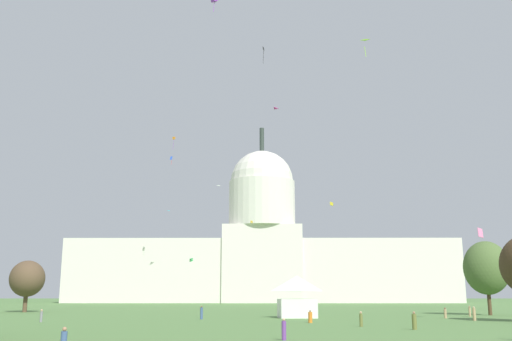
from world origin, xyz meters
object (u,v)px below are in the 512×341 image
object	(u,v)px
person_orange_lawn_far_left	(310,317)
person_olive_edge_east	(414,321)
person_olive_back_left	(361,319)
person_denim_lawn_far_right	(202,313)
capitol_building	(262,251)
kite_lime_high	(365,44)
kite_gold_mid	(252,222)
kite_black_high	(263,51)
kite_pink_low	(480,233)
tree_west_near	(27,279)
person_tan_front_left	(474,314)
event_tent	(297,296)
kite_green_low	(191,260)
tree_east_mid	(487,268)
kite_orange_high	(174,138)
kite_magenta_high	(274,111)
person_purple_front_right	(284,330)
person_tan_mid_center	(470,312)
person_grey_mid_right	(41,316)
person_tan_back_right	(445,313)
kite_cyan_mid	(167,212)
kite_yellow_mid	(332,204)
kite_white_mid	(218,187)
kite_blue_high	(171,159)

from	to	relation	value
person_orange_lawn_far_left	person_olive_edge_east	bearing A→B (deg)	172.78
person_olive_back_left	person_denim_lawn_far_right	distance (m)	25.24
capitol_building	person_denim_lawn_far_right	size ratio (longest dim) A/B	83.60
kite_lime_high	kite_gold_mid	distance (m)	101.80
capitol_building	kite_black_high	world-z (taller)	capitol_building
kite_pink_low	tree_west_near	bearing A→B (deg)	-8.57
person_orange_lawn_far_left	capitol_building	bearing A→B (deg)	-39.04
person_tan_front_left	kite_black_high	distance (m)	80.96
event_tent	person_olive_edge_east	size ratio (longest dim) A/B	3.49
kite_lime_high	person_tan_front_left	bearing A→B (deg)	-166.21
person_olive_back_left	kite_black_high	bearing A→B (deg)	169.81
person_olive_back_left	kite_pink_low	bearing A→B (deg)	109.13
capitol_building	kite_lime_high	world-z (taller)	capitol_building
event_tent	kite_green_low	size ratio (longest dim) A/B	4.96
tree_east_mid	kite_orange_high	bearing A→B (deg)	124.39
person_tan_front_left	kite_black_high	bearing A→B (deg)	-26.23
kite_gold_mid	kite_pink_low	distance (m)	104.03
kite_magenta_high	kite_orange_high	world-z (taller)	kite_orange_high
kite_pink_low	kite_green_low	distance (m)	116.84
tree_west_near	person_tan_front_left	xyz separation A→B (m)	(70.99, -34.19, -5.31)
person_tan_front_left	kite_gold_mid	size ratio (longest dim) A/B	2.01
person_orange_lawn_far_left	kite_green_low	bearing A→B (deg)	-27.10
person_tan_front_left	capitol_building	bearing A→B (deg)	-43.98
person_purple_front_right	kite_pink_low	xyz separation A→B (m)	(27.60, 32.62, 10.57)
capitol_building	kite_orange_high	distance (m)	57.60
capitol_building	person_tan_mid_center	xyz separation A→B (m)	(30.51, -135.34, -18.87)
person_olive_back_left	kite_orange_high	world-z (taller)	kite_orange_high
person_orange_lawn_far_left	kite_green_low	size ratio (longest dim) A/B	1.21
person_purple_front_right	person_grey_mid_right	size ratio (longest dim) A/B	1.04
person_tan_back_right	person_olive_back_left	bearing A→B (deg)	102.52
tree_west_near	kite_magenta_high	xyz separation A→B (m)	(47.72, 38.92, 45.62)
tree_east_mid	person_tan_front_left	bearing A→B (deg)	-116.46
tree_east_mid	kite_magenta_high	xyz separation A→B (m)	(-32.76, 54.04, 44.29)
kite_cyan_mid	kite_yellow_mid	bearing A→B (deg)	76.36
kite_magenta_high	kite_pink_low	world-z (taller)	kite_magenta_high
event_tent	kite_pink_low	distance (m)	26.55
kite_cyan_mid	tree_east_mid	bearing A→B (deg)	78.42
person_denim_lawn_far_right	kite_cyan_mid	distance (m)	123.36
person_olive_back_left	person_olive_edge_east	distance (m)	6.65
tree_west_near	person_purple_front_right	xyz separation A→B (m)	(45.54, -65.43, -5.39)
person_olive_edge_east	kite_white_mid	xyz separation A→B (m)	(-25.63, 89.89, 29.84)
person_tan_front_left	person_tan_back_right	bearing A→B (deg)	-44.15
tree_east_mid	person_grey_mid_right	size ratio (longest dim) A/B	7.77
kite_orange_high	kite_green_low	bearing A→B (deg)	-32.60
tree_west_near	person_denim_lawn_far_right	xyz separation A→B (m)	(35.94, -30.21, -5.29)
person_orange_lawn_far_left	person_olive_edge_east	size ratio (longest dim) A/B	0.85
event_tent	kite_white_mid	distance (m)	70.22
person_olive_edge_east	person_denim_lawn_far_right	bearing A→B (deg)	-133.92
kite_yellow_mid	kite_cyan_mid	bearing A→B (deg)	-134.71
kite_blue_high	tree_east_mid	bearing A→B (deg)	-170.84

